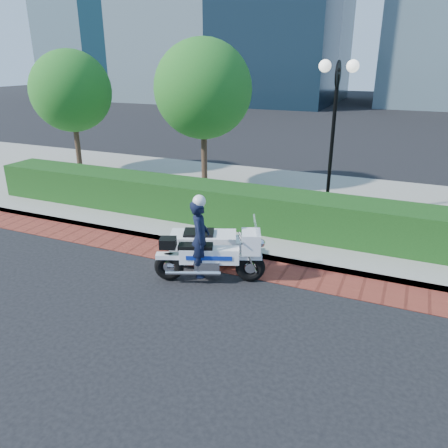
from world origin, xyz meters
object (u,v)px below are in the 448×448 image
at_px(lamppost, 334,116).
at_px(tree_a, 71,91).
at_px(police_motorcycle, 206,246).
at_px(tree_b, 203,89).

height_order(lamppost, tree_a, tree_a).
height_order(tree_a, police_motorcycle, tree_a).
relative_size(tree_b, police_motorcycle, 2.05).
height_order(lamppost, police_motorcycle, lamppost).
bearing_deg(tree_a, police_motorcycle, -34.27).
relative_size(lamppost, tree_b, 0.86).
distance_m(lamppost, tree_a, 10.09).
relative_size(tree_a, tree_b, 0.94).
bearing_deg(tree_b, police_motorcycle, -63.75).
bearing_deg(police_motorcycle, tree_b, 94.33).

